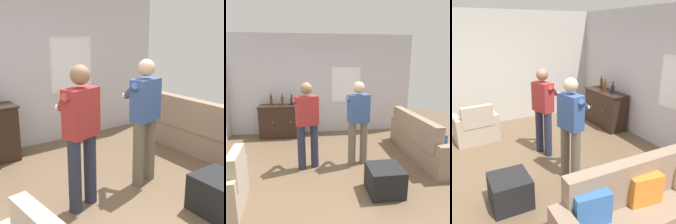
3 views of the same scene
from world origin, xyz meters
The scene contains 10 objects.
ground centered at (0.00, 0.00, 0.00)m, with size 10.40×10.40×0.00m, color brown.
wall_back_with_window centered at (0.02, 2.66, 1.40)m, with size 5.20×0.15×2.80m.
couch centered at (2.01, 0.64, 0.36)m, with size 0.57×2.29×0.94m.
sideboard_cabinet centered at (-1.14, 2.30, 0.45)m, with size 1.23×0.49×0.89m.
bottle_wine_green centered at (-0.87, 2.30, 1.00)m, with size 0.08×0.08×0.29m.
bottle_liquor_amber centered at (-1.42, 2.36, 1.03)m, with size 0.07×0.07×0.33m.
bottle_spirits_clear centered at (-1.11, 2.24, 1.02)m, with size 0.08×0.08×0.31m.
ottoman centered at (0.78, -0.65, 0.22)m, with size 0.54×0.54×0.43m, color black.
person_standing_left centered at (-0.43, 0.36, 0.94)m, with size 0.53×0.52×1.68m.
person_standing_right centered at (0.56, 0.42, 0.94)m, with size 0.54×0.51×1.68m.
Camera 2 is at (-0.36, -3.67, 2.04)m, focal length 35.00 mm.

